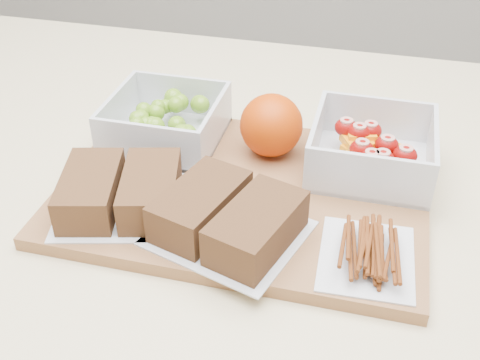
{
  "coord_description": "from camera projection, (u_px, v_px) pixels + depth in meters",
  "views": [
    {
      "loc": [
        0.15,
        -0.56,
        1.33
      ],
      "look_at": [
        0.01,
        -0.01,
        0.93
      ],
      "focal_mm": 45.0,
      "sensor_mm": 36.0,
      "label": 1
    }
  ],
  "objects": [
    {
      "name": "sandwich_bag_center",
      "position": [
        228.0,
        217.0,
        0.62
      ],
      "size": [
        0.18,
        0.17,
        0.05
      ],
      "color": "silver",
      "rests_on": "cutting_board"
    },
    {
      "name": "orange",
      "position": [
        271.0,
        125.0,
        0.74
      ],
      "size": [
        0.08,
        0.08,
        0.08
      ],
      "primitive_type": "sphere",
      "color": "#C73D04",
      "rests_on": "cutting_board"
    },
    {
      "name": "grape_container",
      "position": [
        167.0,
        121.0,
        0.77
      ],
      "size": [
        0.14,
        0.14,
        0.06
      ],
      "color": "silver",
      "rests_on": "cutting_board"
    },
    {
      "name": "pretzel_bag",
      "position": [
        368.0,
        249.0,
        0.59
      ],
      "size": [
        0.1,
        0.12,
        0.03
      ],
      "color": "silver",
      "rests_on": "cutting_board"
    },
    {
      "name": "fruit_container",
      "position": [
        371.0,
        151.0,
        0.72
      ],
      "size": [
        0.14,
        0.14,
        0.06
      ],
      "color": "silver",
      "rests_on": "cutting_board"
    },
    {
      "name": "sandwich_bag_left",
      "position": [
        121.0,
        191.0,
        0.66
      ],
      "size": [
        0.17,
        0.16,
        0.04
      ],
      "color": "silver",
      "rests_on": "cutting_board"
    },
    {
      "name": "cutting_board",
      "position": [
        244.0,
        192.0,
        0.7
      ],
      "size": [
        0.42,
        0.3,
        0.02
      ],
      "primitive_type": "cube",
      "rotation": [
        0.0,
        0.0,
        -0.0
      ],
      "color": "#92633C",
      "rests_on": "counter"
    }
  ]
}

